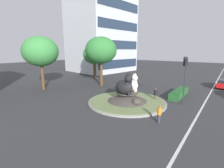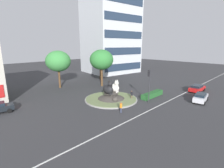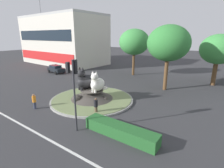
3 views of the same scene
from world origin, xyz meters
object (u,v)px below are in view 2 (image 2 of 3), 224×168
object	(u,v)px
traffic_light_mast	(149,79)
hatchback_near_shophouse	(201,97)
third_tree_left	(58,61)
pedestrian_black_shirt	(132,95)
office_tower	(110,36)
broadleaf_tree_behind_island	(102,60)
cat_statue_black	(108,89)
parked_car_right	(197,88)
cat_statue_white	(115,87)
second_tree_near_tower	(101,61)
pedestrian_orange_shirt	(121,107)

from	to	relation	value
traffic_light_mast	hatchback_near_shophouse	distance (m)	9.81
third_tree_left	pedestrian_black_shirt	distance (m)	18.59
office_tower	pedestrian_black_shirt	bearing A→B (deg)	-119.88
office_tower	broadleaf_tree_behind_island	distance (m)	23.16
cat_statue_black	hatchback_near_shophouse	world-z (taller)	cat_statue_black
broadleaf_tree_behind_island	third_tree_left	bearing A→B (deg)	144.72
cat_statue_black	third_tree_left	bearing A→B (deg)	-169.34
office_tower	parked_car_right	distance (m)	35.11
parked_car_right	office_tower	bearing A→B (deg)	80.40
cat_statue_white	second_tree_near_tower	distance (m)	18.60
cat_statue_black	third_tree_left	distance (m)	15.30
cat_statue_black	office_tower	world-z (taller)	office_tower
hatchback_near_shophouse	traffic_light_mast	bearing A→B (deg)	129.98
cat_statue_white	pedestrian_black_shirt	bearing A→B (deg)	31.32
office_tower	hatchback_near_shophouse	world-z (taller)	office_tower
pedestrian_black_shirt	cat_statue_white	bearing A→B (deg)	130.57
broadleaf_tree_behind_island	parked_car_right	xyz separation A→B (m)	(10.92, -18.08, -5.51)
office_tower	hatchback_near_shophouse	bearing A→B (deg)	-101.74
cat_statue_black	parked_car_right	distance (m)	19.63
broadleaf_tree_behind_island	third_tree_left	distance (m)	9.80
broadleaf_tree_behind_island	third_tree_left	xyz separation A→B (m)	(-8.00, 5.66, -0.18)
broadleaf_tree_behind_island	traffic_light_mast	bearing A→B (deg)	-98.93
traffic_light_mast	parked_car_right	size ratio (longest dim) A/B	1.20
pedestrian_orange_shirt	office_tower	bearing A→B (deg)	37.52
third_tree_left	second_tree_near_tower	bearing A→B (deg)	3.35
cat_statue_white	hatchback_near_shophouse	distance (m)	15.12
office_tower	hatchback_near_shophouse	xyz separation A→B (m)	(-12.43, -35.08, -12.09)
pedestrian_orange_shirt	hatchback_near_shophouse	bearing A→B (deg)	-36.81
traffic_light_mast	office_tower	world-z (taller)	office_tower
pedestrian_orange_shirt	parked_car_right	size ratio (longest dim) A/B	0.35
cat_statue_black	office_tower	bearing A→B (deg)	139.61
third_tree_left	cat_statue_black	bearing A→B (deg)	-84.01
traffic_light_mast	pedestrian_black_shirt	bearing A→B (deg)	-0.19
pedestrian_orange_shirt	cat_statue_black	bearing A→B (deg)	55.01
pedestrian_black_shirt	parked_car_right	size ratio (longest dim) A/B	0.35
cat_statue_black	cat_statue_white	size ratio (longest dim) A/B	1.13
cat_statue_black	second_tree_near_tower	world-z (taller)	second_tree_near_tower
office_tower	third_tree_left	distance (m)	27.28
office_tower	pedestrian_orange_shirt	size ratio (longest dim) A/B	15.93
cat_statue_black	pedestrian_orange_shirt	distance (m)	5.75
pedestrian_orange_shirt	broadleaf_tree_behind_island	bearing A→B (deg)	47.82
cat_statue_white	office_tower	size ratio (longest dim) A/B	0.09
office_tower	second_tree_near_tower	world-z (taller)	office_tower
cat_statue_black	broadleaf_tree_behind_island	xyz separation A→B (m)	(6.45, 9.06, 4.05)
cat_statue_black	broadleaf_tree_behind_island	world-z (taller)	broadleaf_tree_behind_island
pedestrian_black_shirt	hatchback_near_shophouse	world-z (taller)	pedestrian_black_shirt
traffic_light_mast	third_tree_left	distance (m)	21.07
cat_statue_white	traffic_light_mast	xyz separation A→B (m)	(2.47, -5.61, 1.94)
hatchback_near_shophouse	parked_car_right	world-z (taller)	hatchback_near_shophouse
cat_statue_black	pedestrian_black_shirt	bearing A→B (deg)	61.39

